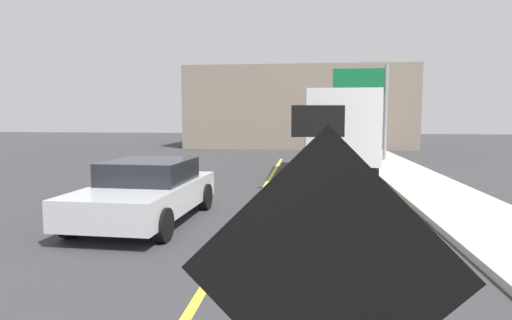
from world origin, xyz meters
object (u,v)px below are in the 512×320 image
Objects in this scene: highway_guide_sign at (370,96)px; traffic_cone_curbside at (300,192)px; traffic_cone_mid_lane at (280,256)px; roadwork_sign at (326,282)px; pickup_car at (147,191)px; box_truck at (336,131)px; traffic_cone_far_lane at (299,213)px; arrow_board_trailer at (317,179)px.

highway_guide_sign is 8.40× the size of traffic_cone_curbside.
traffic_cone_curbside is at bearing -106.84° from highway_guide_sign.
traffic_cone_curbside is at bearing 87.98° from traffic_cone_mid_lane.
roadwork_sign reaches higher than traffic_cone_curbside.
pickup_car is 4.46m from traffic_cone_mid_lane.
traffic_cone_curbside is at bearing 91.72° from roadwork_sign.
pickup_car is 7.57× the size of traffic_cone_curbside.
roadwork_sign is 0.52× the size of pickup_car.
box_truck is at bearing 60.07° from pickup_car.
box_truck is at bearing 81.46° from traffic_cone_far_lane.
roadwork_sign is 3.68× the size of traffic_cone_mid_lane.
traffic_cone_mid_lane is at bearing -92.02° from traffic_cone_curbside.
arrow_board_trailer is 0.39× the size of box_truck.
pickup_car is at bearing -116.42° from highway_guide_sign.
arrow_board_trailer is 1.47m from traffic_cone_curbside.
box_truck reaches higher than arrow_board_trailer.
arrow_board_trailer is 5.49m from pickup_car.
arrow_board_trailer is 4.60m from box_truck.
pickup_car is at bearing 172.73° from traffic_cone_far_lane.
pickup_car is 15.48m from highway_guide_sign.
roadwork_sign reaches higher than traffic_cone_far_lane.
arrow_board_trailer reaches higher than traffic_cone_curbside.
arrow_board_trailer is 6.97m from traffic_cone_mid_lane.
pickup_car is at bearing -119.93° from box_truck.
pickup_car is (-3.90, -3.86, 0.22)m from arrow_board_trailer.
arrow_board_trailer is 10.62m from highway_guide_sign.
pickup_car reaches higher than traffic_cone_curbside.
roadwork_sign is 0.34× the size of box_truck.
box_truck is 6.04m from traffic_cone_curbside.
highway_guide_sign is 17.38m from traffic_cone_mid_lane.
highway_guide_sign is at bearing 81.47° from roadwork_sign.
roadwork_sign is 7.94m from pickup_car.
roadwork_sign is 6.64m from traffic_cone_far_lane.
arrow_board_trailer reaches higher than traffic_cone_mid_lane.
traffic_cone_mid_lane is at bearing -97.63° from box_truck.
arrow_board_trailer is at bearing 70.14° from traffic_cone_curbside.
arrow_board_trailer reaches higher than pickup_car.
box_truck is 6.06m from highway_guide_sign.
traffic_cone_far_lane is 1.30× the size of traffic_cone_curbside.
traffic_cone_curbside is at bearing -102.97° from box_truck.
highway_guide_sign reaches higher than traffic_cone_far_lane.
traffic_cone_mid_lane is (-3.57, -16.73, -3.11)m from highway_guide_sign.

